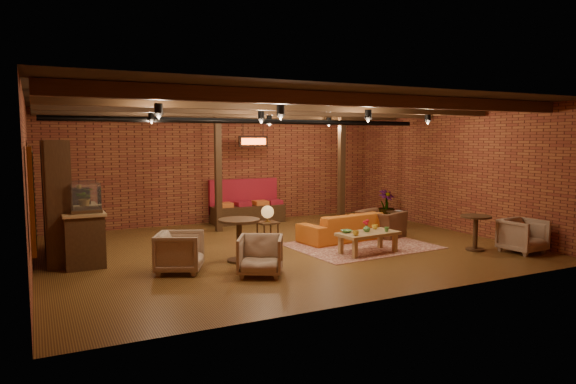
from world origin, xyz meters
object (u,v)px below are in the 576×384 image
armchair_b (260,254)px  sofa (344,227)px  side_table_lamp (268,215)px  round_table_right (476,227)px  round_table_left (239,233)px  armchair_right (381,219)px  coffee_table (367,235)px  armchair_far (523,234)px  armchair_a (180,250)px  side_table_book (397,213)px  plant_tall (387,175)px

armchair_b → sofa: bearing=62.0°
side_table_lamp → round_table_right: (3.82, -2.53, -0.18)m
round_table_left → armchair_right: bearing=11.7°
coffee_table → armchair_far: bearing=-25.1°
sofa → armchair_b: bearing=25.5°
armchair_right → armchair_far: (1.64, -2.79, -0.04)m
armchair_a → side_table_book: 6.82m
coffee_table → armchair_b: armchair_b is taller
round_table_right → coffee_table: bearing=160.4°
plant_tall → coffee_table: bearing=-132.1°
sofa → armchair_right: armchair_right is taller
armchair_right → armchair_b: bearing=96.6°
coffee_table → armchair_far: armchair_far is taller
sofa → side_table_lamp: bearing=-17.1°
armchair_b → plant_tall: size_ratio=0.29×
round_table_left → armchair_a: 1.31m
coffee_table → armchair_a: bearing=176.5°
armchair_far → armchair_b: bearing=167.8°
side_table_book → armchair_a: bearing=-162.9°
armchair_a → armchair_far: size_ratio=1.02×
side_table_lamp → armchair_right: size_ratio=0.91×
side_table_lamp → armchair_right: (2.93, -0.34, -0.26)m
armchair_b → side_table_book: 6.00m
side_table_book → plant_tall: (0.47, 1.10, 0.95)m
sofa → coffee_table: (-0.33, -1.42, 0.07)m
sofa → round_table_left: (-3.02, -0.89, 0.25)m
side_table_book → round_table_right: (-0.28, -3.05, 0.09)m
round_table_left → armchair_b: (-0.04, -1.14, -0.18)m
coffee_table → armchair_right: (1.38, 1.38, 0.03)m
sofa → round_table_left: size_ratio=2.65×
side_table_lamp → round_table_left: size_ratio=1.07×
side_table_lamp → round_table_left: 1.65m
round_table_right → armchair_far: 0.97m
side_table_lamp → plant_tall: bearing=19.6°
side_table_book → armchair_right: bearing=-143.4°
armchair_right → armchair_far: armchair_right is taller
armchair_right → plant_tall: bearing=-58.9°
armchair_right → side_table_book: bearing=-72.5°
round_table_left → plant_tall: (5.71, 2.81, 0.79)m
armchair_b → armchair_right: bearing=54.3°
sofa → armchair_a: 4.45m
armchair_right → round_table_right: armchair_right is taller
armchair_a → armchair_b: 1.49m
sofa → armchair_right: bearing=170.0°
armchair_a → armchair_right: 5.47m
armchair_right → side_table_book: 1.46m
round_table_right → armchair_far: armchair_far is taller
side_table_book → armchair_far: 3.69m
coffee_table → side_table_lamp: 2.33m
side_table_lamp → round_table_right: 4.59m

